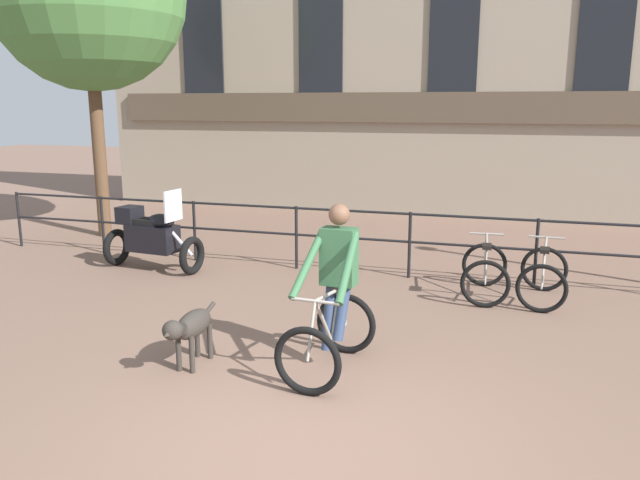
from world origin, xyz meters
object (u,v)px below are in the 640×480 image
Objects in this scene: parked_motorcycle at (152,236)px; parked_bicycle_mid_left at (543,276)px; cyclist_with_bike at (333,297)px; dog at (190,327)px; parked_bicycle_near_lamp at (485,272)px.

parked_bicycle_mid_left is (6.08, 0.10, -0.20)m from parked_motorcycle.
cyclist_with_bike is 4.88m from parked_motorcycle.
dog is 4.42m from parked_bicycle_near_lamp.
parked_motorcycle is (-3.93, 2.88, -0.20)m from cyclist_with_bike.
dog is 0.89× the size of parked_bicycle_mid_left.
cyclist_with_bike is 1.00× the size of parked_motorcycle.
cyclist_with_bike is 1.66× the size of dog.
parked_bicycle_mid_left is at bearing 58.32° from cyclist_with_bike.
parked_motorcycle is at bearing 127.84° from dog.
parked_bicycle_mid_left is at bearing 44.52° from dog.
parked_bicycle_near_lamp is at bearing -82.92° from parked_motorcycle.
cyclist_with_bike reaches higher than dog.
dog is 4.94m from parked_bicycle_mid_left.
cyclist_with_bike is at bearing 17.97° from dog.
dog is at bearing 47.81° from parked_bicycle_mid_left.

